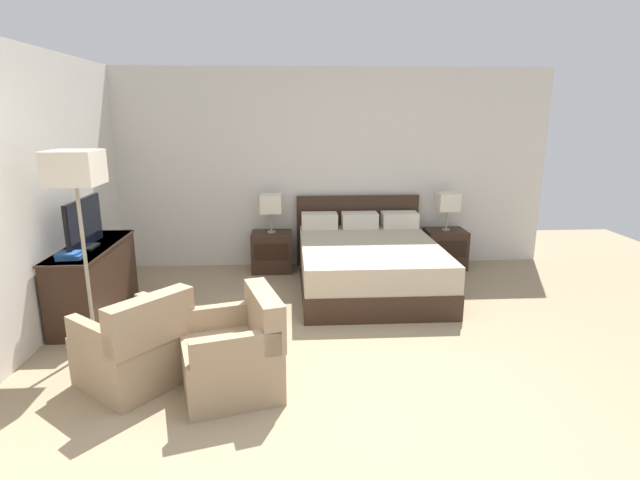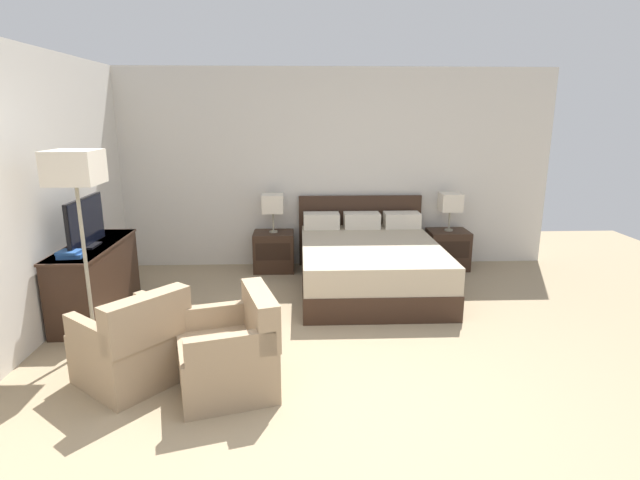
% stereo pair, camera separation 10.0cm
% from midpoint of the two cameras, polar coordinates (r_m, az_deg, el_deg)
% --- Properties ---
extents(ground_plane, '(10.84, 10.84, 0.00)m').
position_cam_midpoint_polar(ground_plane, '(3.72, 1.31, -19.05)').
color(ground_plane, '#998466').
extents(wall_back, '(6.37, 0.06, 2.63)m').
position_cam_midpoint_polar(wall_back, '(6.78, -1.22, 8.10)').
color(wall_back, beige).
rests_on(wall_back, ground).
extents(wall_left, '(0.06, 5.41, 2.63)m').
position_cam_midpoint_polar(wall_left, '(5.22, -30.27, 4.32)').
color(wall_left, beige).
rests_on(wall_left, ground).
extents(bed, '(1.67, 2.09, 0.97)m').
position_cam_midpoint_polar(bed, '(6.00, 5.03, -2.64)').
color(bed, '#332116').
rests_on(bed, ground).
extents(nightstand_left, '(0.53, 0.44, 0.52)m').
position_cam_midpoint_polar(nightstand_left, '(6.68, -5.94, -1.32)').
color(nightstand_left, '#332116').
rests_on(nightstand_left, ground).
extents(nightstand_right, '(0.53, 0.44, 0.52)m').
position_cam_midpoint_polar(nightstand_right, '(6.98, 13.67, -0.97)').
color(nightstand_right, '#332116').
rests_on(nightstand_right, ground).
extents(table_lamp_left, '(0.27, 0.27, 0.51)m').
position_cam_midpoint_polar(table_lamp_left, '(6.54, -6.09, 4.11)').
color(table_lamp_left, gray).
rests_on(table_lamp_left, nightstand_left).
extents(table_lamp_right, '(0.27, 0.27, 0.51)m').
position_cam_midpoint_polar(table_lamp_right, '(6.84, 13.98, 4.22)').
color(table_lamp_right, gray).
rests_on(table_lamp_right, nightstand_right).
extents(dresser, '(0.46, 1.39, 0.75)m').
position_cam_midpoint_polar(dresser, '(5.64, -24.86, -4.17)').
color(dresser, '#332116').
rests_on(dresser, ground).
extents(tv, '(0.18, 0.80, 0.49)m').
position_cam_midpoint_polar(tv, '(5.41, -25.82, 1.61)').
color(tv, black).
rests_on(tv, dresser).
extents(book_red_cover, '(0.23, 0.17, 0.04)m').
position_cam_midpoint_polar(book_red_cover, '(5.11, -27.17, -1.73)').
color(book_red_cover, '#234C8E').
rests_on(book_red_cover, dresser).
extents(book_blue_cover, '(0.21, 0.18, 0.03)m').
position_cam_midpoint_polar(book_blue_cover, '(5.11, -27.31, -1.38)').
color(book_blue_cover, '#234C8E').
rests_on(book_blue_cover, book_red_cover).
extents(armchair_by_window, '(0.97, 0.96, 0.76)m').
position_cam_midpoint_polar(armchair_by_window, '(4.19, -20.94, -11.57)').
color(armchair_by_window, '#9E8466').
rests_on(armchair_by_window, ground).
extents(armchair_companion, '(0.85, 0.84, 0.76)m').
position_cam_midpoint_polar(armchair_companion, '(3.89, -10.35, -12.82)').
color(armchair_companion, '#9E8466').
rests_on(armchair_companion, ground).
extents(floor_lamp, '(0.40, 0.40, 1.75)m').
position_cam_midpoint_polar(floor_lamp, '(4.61, -26.73, 6.27)').
color(floor_lamp, gray).
rests_on(floor_lamp, ground).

